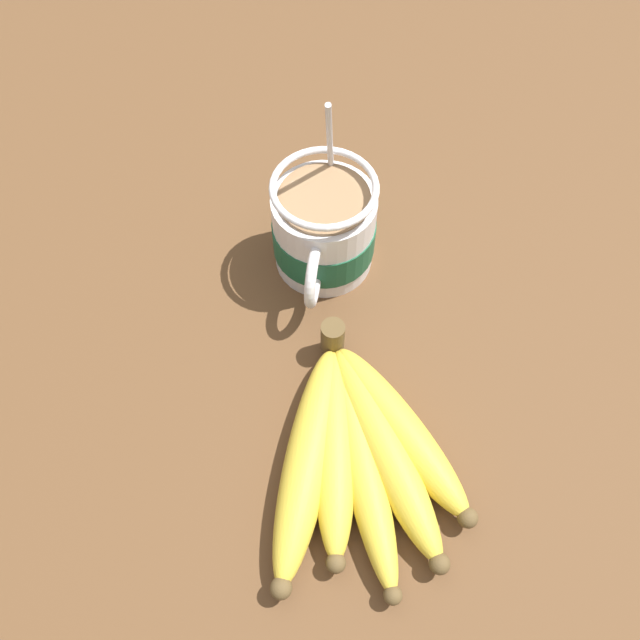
% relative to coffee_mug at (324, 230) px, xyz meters
% --- Properties ---
extents(table, '(1.12, 1.12, 0.03)m').
position_rel_coffee_mug_xyz_m(table, '(0.03, -0.03, -0.06)').
color(table, brown).
rests_on(table, ground).
extents(coffee_mug, '(0.14, 0.09, 0.17)m').
position_rel_coffee_mug_xyz_m(coffee_mug, '(0.00, 0.00, 0.00)').
color(coffee_mug, silver).
rests_on(coffee_mug, table).
extents(banana_bunch, '(0.21, 0.15, 0.04)m').
position_rel_coffee_mug_xyz_m(banana_bunch, '(0.18, 0.05, -0.03)').
color(banana_bunch, brown).
rests_on(banana_bunch, table).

